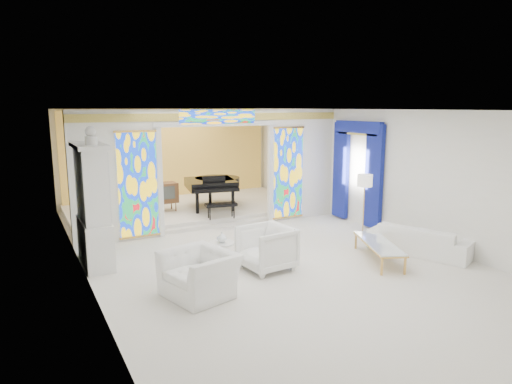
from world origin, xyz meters
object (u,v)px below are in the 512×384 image
sofa (420,239)px  tv_console (164,193)px  armchair_left (199,274)px  coffee_table (379,244)px  china_cabinet (93,206)px  grand_piano (214,184)px  armchair_right (266,248)px

sofa → tv_console: bearing=11.4°
armchair_left → coffee_table: size_ratio=0.63×
china_cabinet → armchair_left: (1.25, -2.38, -0.80)m
coffee_table → tv_console: bearing=115.9°
coffee_table → grand_piano: (-1.26, 5.49, 0.51)m
sofa → coffee_table: (-1.11, 0.05, 0.05)m
sofa → armchair_left: bearing=65.7°
armchair_right → coffee_table: bearing=68.9°
china_cabinet → grand_piano: (3.80, 3.02, -0.31)m
armchair_left → grand_piano: 6.00m
armchair_left → tv_console: 5.64m
armchair_right → grand_piano: (0.98, 4.85, 0.44)m
armchair_left → armchair_right: size_ratio=1.22×
tv_console → china_cabinet: bearing=-130.6°
grand_piano → tv_console: bearing=-173.5°
tv_console → coffee_table: bearing=-67.9°
armchair_right → armchair_left: bearing=-76.0°
armchair_left → coffee_table: bearing=73.6°
armchair_right → sofa: size_ratio=0.44×
china_cabinet → armchair_left: size_ratio=2.41×
sofa → tv_console: tv_console is taller
armchair_left → sofa: 4.92m
china_cabinet → tv_console: 3.94m
armchair_left → coffee_table: (3.81, -0.08, -0.01)m
coffee_table → grand_piano: grand_piano is taller
sofa → grand_piano: (-2.37, 5.54, 0.56)m
china_cabinet → coffee_table: 5.69m
china_cabinet → coffee_table: (5.06, -2.46, -0.82)m
grand_piano → tv_console: size_ratio=3.26×
tv_console → armchair_left: bearing=-105.0°
grand_piano → coffee_table: bearing=-66.0°
armchair_right → sofa: (3.34, -0.68, -0.12)m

